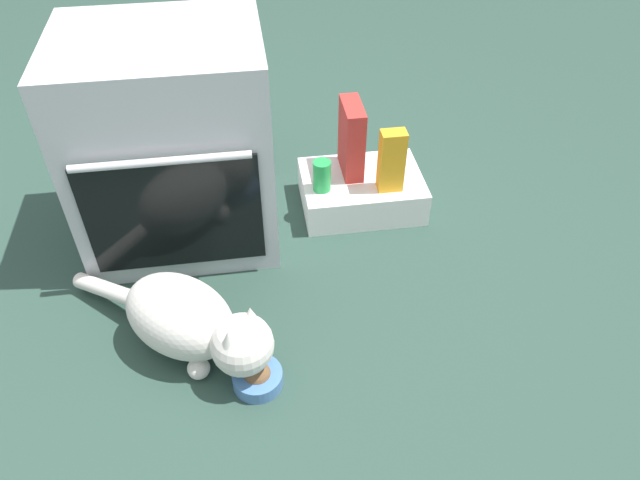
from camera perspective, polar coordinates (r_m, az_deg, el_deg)
The scene contains 8 objects.
ground at distance 1.99m, azimuth -13.10°, elevation -7.81°, with size 8.00×8.00×0.00m, color #284238.
oven at distance 2.10m, azimuth -13.82°, elevation 8.83°, with size 0.65×0.58×0.75m.
pantry_cabinet at distance 2.34m, azimuth 3.95°, elevation 4.67°, with size 0.46×0.33×0.13m, color white.
food_bowl at distance 1.79m, azimuth -5.95°, elevation -12.81°, with size 0.15×0.15×0.08m.
cat at distance 1.81m, azimuth -12.10°, elevation -7.59°, with size 0.64×0.55×0.26m.
cereal_box at distance 2.26m, azimuth 3.01°, elevation 9.56°, with size 0.07×0.18×0.28m, color #B72D28.
soda_can at distance 2.20m, azimuth 0.18°, elevation 6.11°, with size 0.07×0.07×0.12m, color green.
juice_carton at distance 2.18m, azimuth 6.80°, elevation 7.45°, with size 0.09×0.06×0.24m, color orange.
Camera 1 is at (0.26, -1.29, 1.49)m, focal length 33.74 mm.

